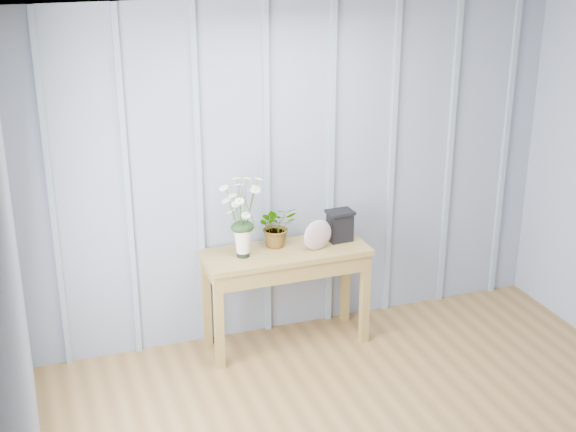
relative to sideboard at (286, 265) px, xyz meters
name	(u,v)px	position (x,y,z in m)	size (l,w,h in m)	color
room_shell	(383,113)	(0.19, -1.08, 1.35)	(4.00, 4.50, 2.50)	#8994AC
sideboard	(286,265)	(0.00, 0.00, 0.00)	(1.20, 0.45, 0.75)	olive
daisy_vase	(242,208)	(-0.32, 0.00, 0.47)	(0.40, 0.31, 0.57)	black
spider_plant	(277,226)	(-0.03, 0.10, 0.27)	(0.28, 0.24, 0.31)	#183416
felt_disc_vessel	(318,235)	(0.22, -0.07, 0.23)	(0.23, 0.06, 0.23)	#8F5769
carved_box	(340,225)	(0.44, 0.04, 0.23)	(0.20, 0.16, 0.23)	black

